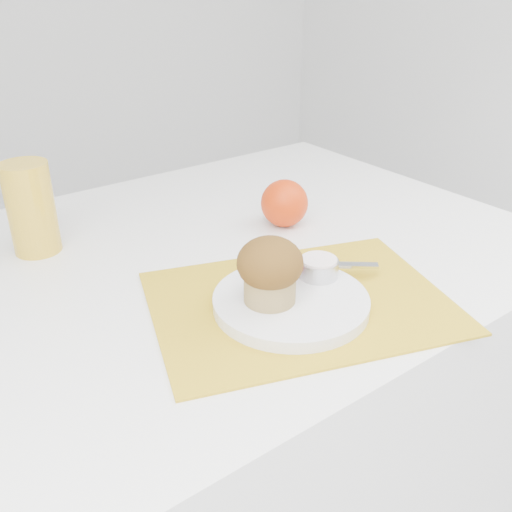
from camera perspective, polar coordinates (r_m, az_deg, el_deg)
table at (r=1.15m, az=-5.94°, el=-17.19°), size 1.20×0.80×0.75m
placemat at (r=0.81m, az=4.40°, el=-4.59°), size 0.49×0.42×0.00m
plate at (r=0.79m, az=3.51°, el=-4.60°), size 0.25×0.25×0.02m
ramekin at (r=0.83m, az=6.27°, el=-1.22°), size 0.07×0.07×0.03m
cream at (r=0.82m, az=6.32°, el=-0.45°), size 0.06×0.06×0.01m
raspberry_near at (r=0.82m, az=2.59°, el=-1.82°), size 0.02×0.02×0.02m
raspberry_far at (r=0.83m, az=4.44°, el=-1.49°), size 0.02×0.02×0.02m
butter_knife at (r=0.86m, az=6.31°, el=-0.85°), size 0.15×0.12×0.00m
orange at (r=1.03m, az=2.86°, el=5.30°), size 0.09×0.09×0.09m
juice_glass at (r=0.99m, az=-21.58°, el=4.46°), size 0.08×0.08×0.15m
muffin at (r=0.75m, az=1.41°, el=-1.35°), size 0.09×0.09×0.09m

